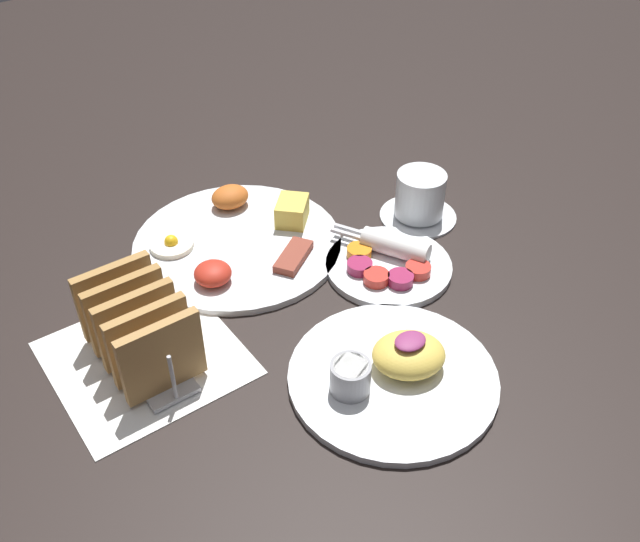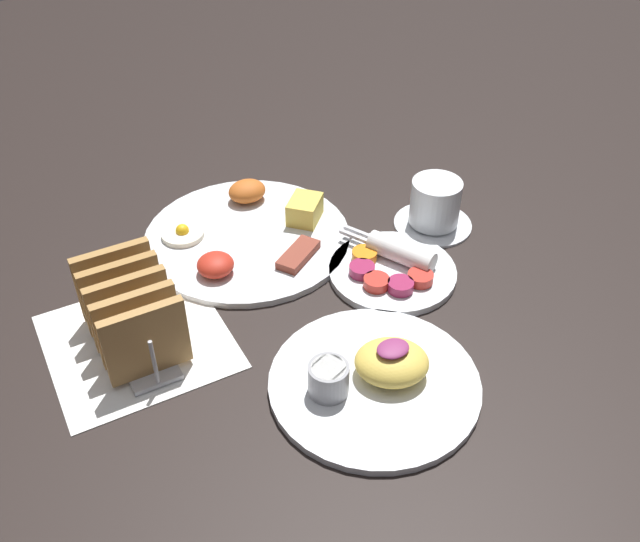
# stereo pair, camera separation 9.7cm
# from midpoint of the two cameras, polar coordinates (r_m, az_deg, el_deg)

# --- Properties ---
(ground_plane) EXTENTS (3.00, 3.00, 0.00)m
(ground_plane) POSITION_cam_midpoint_polar(r_m,az_deg,el_deg) (0.92, -5.14, -5.45)
(ground_plane) COLOR black
(napkin_flat) EXTENTS (0.22, 0.22, 0.00)m
(napkin_flat) POSITION_cam_midpoint_polar(r_m,az_deg,el_deg) (0.93, -16.75, -6.80)
(napkin_flat) COLOR white
(napkin_flat) RESTS_ON ground_plane
(plate_breakfast) EXTENTS (0.31, 0.31, 0.05)m
(plate_breakfast) POSITION_cam_midpoint_polar(r_m,az_deg,el_deg) (1.07, -9.11, 2.40)
(plate_breakfast) COLOR white
(plate_breakfast) RESTS_ON ground_plane
(plate_condiments) EXTENTS (0.18, 0.19, 0.04)m
(plate_condiments) POSITION_cam_midpoint_polar(r_m,az_deg,el_deg) (1.01, 2.80, 0.59)
(plate_condiments) COLOR white
(plate_condiments) RESTS_ON ground_plane
(plate_foreground) EXTENTS (0.25, 0.25, 0.06)m
(plate_foreground) POSITION_cam_midpoint_polar(r_m,az_deg,el_deg) (0.86, 2.60, -8.15)
(plate_foreground) COLOR white
(plate_foreground) RESTS_ON ground_plane
(toast_rack) EXTENTS (0.10, 0.18, 0.10)m
(toast_rack) POSITION_cam_midpoint_polar(r_m,az_deg,el_deg) (0.89, -17.34, -4.55)
(toast_rack) COLOR #B7B7BC
(toast_rack) RESTS_ON ground_plane
(coffee_cup) EXTENTS (0.12, 0.12, 0.08)m
(coffee_cup) POSITION_cam_midpoint_polar(r_m,az_deg,el_deg) (1.11, 5.51, 5.73)
(coffee_cup) COLOR white
(coffee_cup) RESTS_ON ground_plane
(teaspoon) EXTENTS (0.06, 0.12, 0.01)m
(teaspoon) POSITION_cam_midpoint_polar(r_m,az_deg,el_deg) (0.92, 3.72, -5.27)
(teaspoon) COLOR silver
(teaspoon) RESTS_ON ground_plane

